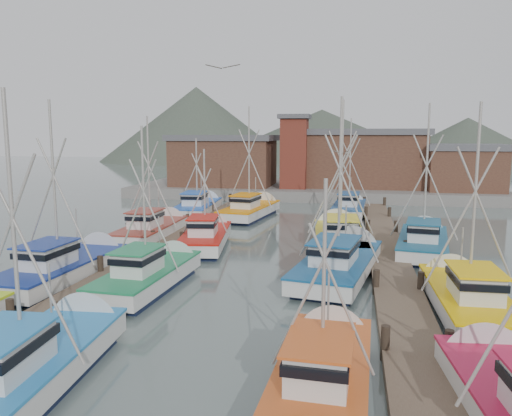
% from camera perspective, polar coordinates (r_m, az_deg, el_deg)
% --- Properties ---
extents(ground, '(260.00, 260.00, 0.00)m').
position_cam_1_polar(ground, '(26.73, 0.26, -7.78)').
color(ground, '#4F5F5C').
rests_on(ground, ground).
extents(dock_left, '(2.30, 46.00, 1.50)m').
position_cam_1_polar(dock_left, '(32.37, -10.68, -4.67)').
color(dock_left, brown).
rests_on(dock_left, ground).
extents(dock_right, '(2.30, 46.00, 1.50)m').
position_cam_1_polar(dock_right, '(30.23, 14.96, -5.74)').
color(dock_right, brown).
rests_on(dock_right, ground).
extents(quay, '(44.00, 16.00, 1.20)m').
position_cam_1_polar(quay, '(62.78, 6.59, 2.08)').
color(quay, gray).
rests_on(quay, ground).
extents(shed_left, '(12.72, 8.48, 6.20)m').
position_cam_1_polar(shed_left, '(62.34, -3.68, 5.52)').
color(shed_left, brown).
rests_on(shed_left, quay).
extents(shed_center, '(14.84, 9.54, 6.90)m').
position_cam_1_polar(shed_center, '(62.30, 12.19, 5.67)').
color(shed_center, brown).
rests_on(shed_center, quay).
extents(shed_right, '(8.48, 6.36, 5.20)m').
position_cam_1_polar(shed_right, '(60.58, 22.70, 4.33)').
color(shed_right, brown).
rests_on(shed_right, quay).
extents(lookout_tower, '(3.60, 3.60, 8.50)m').
position_cam_1_polar(lookout_tower, '(58.65, 4.40, 6.52)').
color(lookout_tower, maroon).
rests_on(lookout_tower, quay).
extents(distant_hills, '(175.00, 140.00, 42.00)m').
position_cam_1_polar(distant_hills, '(149.03, 4.27, 5.51)').
color(distant_hills, '#4A5446').
rests_on(distant_hills, ground).
extents(boat_0, '(3.76, 9.11, 9.43)m').
position_cam_1_polar(boat_0, '(17.00, -23.75, -15.78)').
color(boat_0, '#101A37').
rests_on(boat_0, ground).
extents(boat_1, '(2.88, 8.26, 6.95)m').
position_cam_1_polar(boat_1, '(15.23, 7.79, -18.09)').
color(boat_1, '#101A37').
rests_on(boat_1, ground).
extents(boat_4, '(3.40, 8.44, 8.51)m').
position_cam_1_polar(boat_4, '(25.21, -11.76, -7.36)').
color(boat_4, '#101A37').
rests_on(boat_4, ground).
extents(boat_5, '(4.84, 10.58, 10.27)m').
position_cam_1_polar(boat_5, '(27.18, 9.68, -6.13)').
color(boat_5, '#101A37').
rests_on(boat_5, ground).
extents(boat_6, '(4.04, 9.28, 9.91)m').
position_cam_1_polar(boat_6, '(27.75, -20.75, -6.25)').
color(boat_6, '#101A37').
rests_on(boat_6, ground).
extents(boat_7, '(3.79, 8.68, 9.43)m').
position_cam_1_polar(boat_7, '(23.13, 22.72, -9.27)').
color(boat_7, '#101A37').
rests_on(boat_7, ground).
extents(boat_8, '(3.86, 8.85, 7.22)m').
position_cam_1_polar(boat_8, '(33.63, -5.66, -3.26)').
color(boat_8, '#101A37').
rests_on(boat_8, ground).
extents(boat_9, '(4.25, 10.34, 10.56)m').
position_cam_1_polar(boat_9, '(33.94, 9.50, -3.21)').
color(boat_9, '#101A37').
rests_on(boat_9, ground).
extents(boat_10, '(3.87, 8.99, 9.47)m').
position_cam_1_polar(boat_10, '(36.88, -11.55, -2.34)').
color(boat_10, '#101A37').
rests_on(boat_10, ground).
extents(boat_11, '(4.09, 9.33, 10.11)m').
position_cam_1_polar(boat_11, '(33.59, 18.56, -3.66)').
color(boat_11, '#101A37').
rests_on(boat_11, ground).
extents(boat_12, '(4.28, 9.93, 10.76)m').
position_cam_1_polar(boat_12, '(45.40, -0.47, -0.17)').
color(boat_12, '#101A37').
rests_on(boat_12, ground).
extents(boat_13, '(3.82, 8.92, 9.63)m').
position_cam_1_polar(boat_13, '(47.19, 10.63, 0.01)').
color(boat_13, '#101A37').
rests_on(boat_13, ground).
extents(boat_14, '(3.61, 9.61, 7.94)m').
position_cam_1_polar(boat_14, '(47.48, -6.53, 0.15)').
color(boat_14, '#101A37').
rests_on(boat_14, ground).
extents(gull_near, '(1.55, 0.66, 0.24)m').
position_cam_1_polar(gull_near, '(22.62, -3.83, 15.78)').
color(gull_near, gray).
rests_on(gull_near, ground).
extents(gull_far, '(1.46, 0.64, 0.24)m').
position_cam_1_polar(gull_far, '(32.07, 9.74, 6.36)').
color(gull_far, gray).
rests_on(gull_far, ground).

